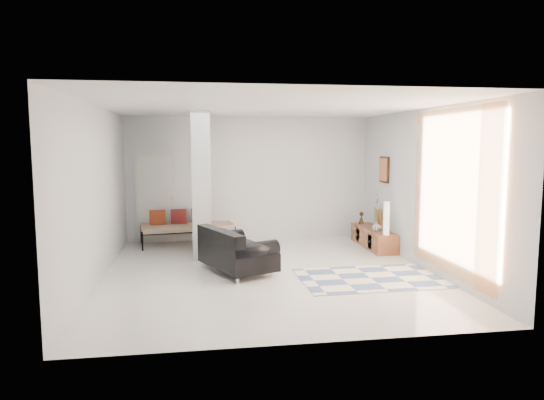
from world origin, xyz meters
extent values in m
plane|color=silver|center=(0.00, 0.00, 0.00)|extent=(6.00, 6.00, 0.00)
plane|color=white|center=(0.00, 0.00, 2.80)|extent=(6.00, 6.00, 0.00)
plane|color=silver|center=(0.00, 3.00, 1.40)|extent=(6.00, 0.00, 6.00)
plane|color=silver|center=(0.00, -3.00, 1.40)|extent=(6.00, 0.00, 6.00)
plane|color=silver|center=(-2.75, 0.00, 1.40)|extent=(0.00, 6.00, 6.00)
plane|color=silver|center=(2.75, 0.00, 1.40)|extent=(0.00, 6.00, 6.00)
cube|color=#B1B7B9|center=(-1.10, 1.60, 1.40)|extent=(0.35, 1.20, 2.80)
cube|color=silver|center=(-2.10, 2.96, 1.02)|extent=(0.85, 0.06, 2.04)
plane|color=orange|center=(2.67, -1.15, 1.45)|extent=(0.00, 2.55, 2.55)
cube|color=#311C0D|center=(2.72, 1.70, 1.65)|extent=(0.04, 0.45, 0.55)
cube|color=brown|center=(2.52, 1.70, 0.20)|extent=(0.45, 1.68, 0.40)
cube|color=#311C0D|center=(2.30, 1.33, 0.20)|extent=(0.02, 0.22, 0.28)
cube|color=#311C0D|center=(2.30, 2.07, 0.20)|extent=(0.02, 0.22, 0.28)
cube|color=#EEA346|center=(2.70, 1.93, 0.60)|extent=(0.09, 0.32, 0.40)
cube|color=silver|center=(2.42, 1.33, 0.46)|extent=(0.04, 0.10, 0.12)
cylinder|color=silver|center=(-0.57, -0.53, 0.05)|extent=(0.05, 0.05, 0.10)
cylinder|color=silver|center=(-1.05, 0.55, 0.05)|extent=(0.05, 0.05, 0.10)
cylinder|color=silver|center=(0.02, -0.27, 0.05)|extent=(0.05, 0.05, 0.10)
cylinder|color=silver|center=(-0.45, 0.82, 0.05)|extent=(0.05, 0.05, 0.10)
cube|color=black|center=(-0.51, 0.14, 0.25)|extent=(1.35, 1.64, 0.30)
cube|color=black|center=(-0.81, 0.01, 0.58)|extent=(0.75, 1.38, 0.36)
cylinder|color=black|center=(-0.27, -0.40, 0.48)|extent=(0.85, 0.58, 0.28)
cylinder|color=black|center=(-0.75, 0.68, 0.48)|extent=(0.85, 0.58, 0.28)
cube|color=black|center=(-0.70, 0.06, 0.60)|extent=(0.34, 0.53, 0.31)
cylinder|color=black|center=(-2.31, 2.06, 0.20)|extent=(0.04, 0.04, 0.40)
cylinder|color=black|center=(-0.38, 2.33, 0.20)|extent=(0.04, 0.04, 0.40)
cylinder|color=black|center=(-2.42, 2.87, 0.20)|extent=(0.04, 0.04, 0.40)
cylinder|color=black|center=(-0.49, 3.14, 0.20)|extent=(0.04, 0.04, 0.40)
cube|color=#CAB394|center=(-1.40, 2.60, 0.38)|extent=(2.06, 1.10, 0.12)
cube|color=maroon|center=(-2.04, 2.66, 0.60)|extent=(0.36, 0.21, 0.33)
cube|color=maroon|center=(-1.59, 2.72, 0.60)|extent=(0.36, 0.21, 0.33)
cube|color=maroon|center=(-1.14, 2.79, 0.60)|extent=(0.36, 0.21, 0.33)
cube|color=beige|center=(1.60, -0.61, 0.01)|extent=(2.32, 1.57, 0.01)
cylinder|color=beige|center=(2.50, 0.97, 0.73)|extent=(0.12, 0.12, 0.66)
imported|color=#B9C4BF|center=(2.47, 1.41, 0.50)|extent=(0.20, 0.20, 0.20)
camera|label=1|loc=(-1.17, -8.00, 2.19)|focal=32.00mm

